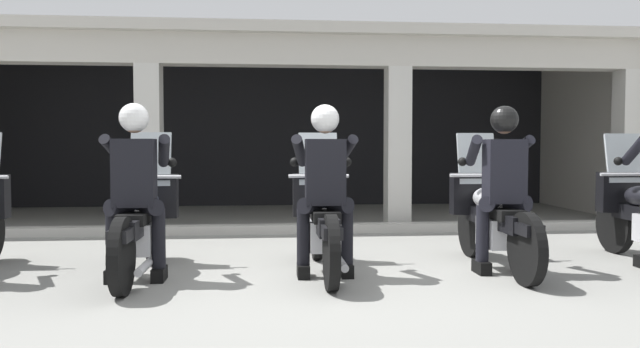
{
  "coord_description": "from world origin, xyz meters",
  "views": [
    {
      "loc": [
        -0.54,
        -5.59,
        1.2
      ],
      "look_at": [
        0.0,
        0.36,
        0.93
      ],
      "focal_mm": 33.62,
      "sensor_mm": 36.0,
      "label": 1
    }
  ],
  "objects_px": {
    "police_officer_right": "(503,174)",
    "police_officer_center": "(325,175)",
    "motorcycle_center": "(322,219)",
    "motorcycle_right": "(491,217)",
    "motorcycle_left": "(143,221)",
    "police_officer_left": "(135,176)"
  },
  "relations": [
    {
      "from": "motorcycle_center",
      "to": "police_officer_right",
      "type": "height_order",
      "value": "police_officer_right"
    },
    {
      "from": "police_officer_center",
      "to": "motorcycle_right",
      "type": "height_order",
      "value": "police_officer_center"
    },
    {
      "from": "motorcycle_left",
      "to": "motorcycle_right",
      "type": "height_order",
      "value": "same"
    },
    {
      "from": "motorcycle_right",
      "to": "motorcycle_center",
      "type": "bearing_deg",
      "value": 172.94
    },
    {
      "from": "motorcycle_left",
      "to": "police_officer_left",
      "type": "distance_m",
      "value": 0.52
    },
    {
      "from": "police_officer_center",
      "to": "police_officer_right",
      "type": "bearing_deg",
      "value": -6.0
    },
    {
      "from": "police_officer_left",
      "to": "motorcycle_right",
      "type": "distance_m",
      "value": 3.43
    },
    {
      "from": "motorcycle_center",
      "to": "motorcycle_right",
      "type": "height_order",
      "value": "same"
    },
    {
      "from": "police_officer_left",
      "to": "police_officer_center",
      "type": "relative_size",
      "value": 1.0
    },
    {
      "from": "police_officer_center",
      "to": "motorcycle_right",
      "type": "xyz_separation_m",
      "value": [
        1.7,
        0.3,
        -0.44
      ]
    },
    {
      "from": "motorcycle_left",
      "to": "police_officer_left",
      "type": "relative_size",
      "value": 1.29
    },
    {
      "from": "police_officer_left",
      "to": "police_officer_center",
      "type": "bearing_deg",
      "value": -3.15
    },
    {
      "from": "police_officer_center",
      "to": "police_officer_right",
      "type": "height_order",
      "value": "same"
    },
    {
      "from": "motorcycle_left",
      "to": "police_officer_left",
      "type": "xyz_separation_m",
      "value": [
        -0.0,
        -0.28,
        0.44
      ]
    },
    {
      "from": "police_officer_left",
      "to": "motorcycle_center",
      "type": "distance_m",
      "value": 1.78
    },
    {
      "from": "police_officer_left",
      "to": "police_officer_center",
      "type": "xyz_separation_m",
      "value": [
        1.69,
        0.03,
        0.0
      ]
    },
    {
      "from": "motorcycle_left",
      "to": "police_officer_right",
      "type": "height_order",
      "value": "police_officer_right"
    },
    {
      "from": "police_officer_left",
      "to": "police_officer_center",
      "type": "height_order",
      "value": "same"
    },
    {
      "from": "police_officer_left",
      "to": "motorcycle_center",
      "type": "bearing_deg",
      "value": 6.32
    },
    {
      "from": "motorcycle_left",
      "to": "motorcycle_center",
      "type": "bearing_deg",
      "value": -3.15
    },
    {
      "from": "police_officer_right",
      "to": "police_officer_center",
      "type": "bearing_deg",
      "value": 172.94
    },
    {
      "from": "police_officer_left",
      "to": "motorcycle_center",
      "type": "xyz_separation_m",
      "value": [
        1.7,
        0.31,
        -0.44
      ]
    }
  ]
}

